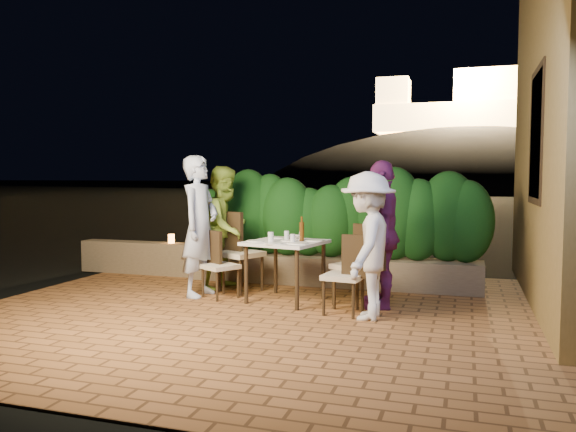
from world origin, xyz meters
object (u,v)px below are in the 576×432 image
at_px(diner_blue, 200,226).
at_px(parapet_lamp, 171,239).
at_px(diner_green, 226,228).
at_px(diner_purple, 382,234).
at_px(diner_white, 367,245).
at_px(beer_bottle, 302,229).
at_px(bowl, 294,237).
at_px(dining_table, 286,271).
at_px(chair_right_back, 355,264).
at_px(chair_left_back, 241,252).
at_px(chair_right_front, 344,274).
at_px(chair_left_front, 220,265).

height_order(diner_blue, parapet_lamp, diner_blue).
bearing_deg(diner_green, diner_purple, -90.79).
bearing_deg(diner_white, parapet_lamp, -115.91).
height_order(beer_bottle, bowl, beer_bottle).
relative_size(dining_table, parapet_lamp, 6.05).
relative_size(chair_right_back, diner_purple, 0.57).
distance_m(chair_left_back, chair_right_front, 1.79).
relative_size(diner_blue, diner_green, 1.08).
relative_size(beer_bottle, bowl, 1.73).
height_order(bowl, parapet_lamp, bowl).
relative_size(chair_right_front, chair_right_back, 0.92).
relative_size(dining_table, diner_white, 0.53).
height_order(bowl, diner_blue, diner_blue).
xyz_separation_m(chair_left_front, chair_right_front, (1.67, -0.36, 0.03)).
bearing_deg(diner_blue, chair_right_back, -83.38).
xyz_separation_m(dining_table, beer_bottle, (0.20, 0.04, 0.53)).
distance_m(bowl, parapet_lamp, 2.51).
bearing_deg(beer_bottle, diner_purple, 0.75).
height_order(chair_right_front, chair_right_back, chair_right_back).
xyz_separation_m(bowl, parapet_lamp, (-2.31, 0.96, -0.20)).
bearing_deg(bowl, diner_green, 166.83).
bearing_deg(chair_right_back, dining_table, 33.57).
relative_size(diner_green, diner_purple, 0.97).
relative_size(chair_left_back, diner_white, 0.67).
relative_size(chair_right_front, diner_green, 0.54).
distance_m(beer_bottle, diner_blue, 1.35).
distance_m(chair_left_front, diner_blue, 0.57).
bearing_deg(chair_right_back, bowl, 15.58).
relative_size(bowl, chair_left_back, 0.16).
relative_size(chair_left_front, diner_green, 0.50).
distance_m(chair_left_front, diner_purple, 2.07).
height_order(chair_left_back, diner_blue, diner_blue).
bearing_deg(parapet_lamp, beer_bottle, -25.76).
distance_m(chair_left_back, diner_green, 0.42).
distance_m(dining_table, parapet_lamp, 2.59).
relative_size(diner_blue, diner_white, 1.14).
bearing_deg(dining_table, diner_green, 153.44).
xyz_separation_m(diner_blue, diner_purple, (2.32, 0.07, -0.04)).
xyz_separation_m(diner_blue, diner_green, (0.13, 0.53, -0.07)).
relative_size(diner_blue, parapet_lamp, 12.92).
relative_size(beer_bottle, diner_purple, 0.17).
height_order(bowl, chair_right_back, chair_right_back).
xyz_separation_m(bowl, chair_right_front, (0.79, -0.69, -0.32)).
relative_size(beer_bottle, chair_right_back, 0.31).
relative_size(chair_left_back, chair_right_front, 1.18).
bearing_deg(dining_table, diner_purple, 2.44).
height_order(beer_bottle, diner_purple, diner_purple).
bearing_deg(diner_purple, diner_blue, -100.85).
distance_m(dining_table, chair_right_front, 0.93).
bearing_deg(diner_blue, bowl, -72.31).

